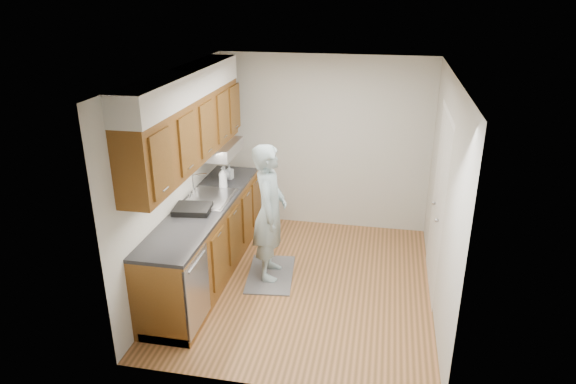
{
  "coord_description": "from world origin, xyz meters",
  "views": [
    {
      "loc": [
        0.84,
        -5.27,
        3.34
      ],
      "look_at": [
        -0.24,
        0.25,
        1.08
      ],
      "focal_mm": 32.0,
      "sensor_mm": 36.0,
      "label": 1
    }
  ],
  "objects_px": {
    "soap_bottle_b": "(229,172)",
    "dish_rack": "(193,209)",
    "soap_bottle_a": "(223,178)",
    "soap_bottle_c": "(224,173)",
    "person": "(270,204)"
  },
  "relations": [
    {
      "from": "soap_bottle_c",
      "to": "dish_rack",
      "type": "relative_size",
      "value": 0.46
    },
    {
      "from": "soap_bottle_a",
      "to": "soap_bottle_b",
      "type": "bearing_deg",
      "value": 94.06
    },
    {
      "from": "soap_bottle_a",
      "to": "soap_bottle_c",
      "type": "bearing_deg",
      "value": 105.89
    },
    {
      "from": "person",
      "to": "soap_bottle_a",
      "type": "relative_size",
      "value": 6.66
    },
    {
      "from": "soap_bottle_a",
      "to": "soap_bottle_b",
      "type": "relative_size",
      "value": 1.45
    },
    {
      "from": "person",
      "to": "dish_rack",
      "type": "relative_size",
      "value": 4.64
    },
    {
      "from": "soap_bottle_a",
      "to": "dish_rack",
      "type": "distance_m",
      "value": 0.79
    },
    {
      "from": "soap_bottle_a",
      "to": "soap_bottle_c",
      "type": "relative_size",
      "value": 1.52
    },
    {
      "from": "soap_bottle_c",
      "to": "dish_rack",
      "type": "xyz_separation_m",
      "value": [
        -0.03,
        -1.08,
        -0.06
      ]
    },
    {
      "from": "soap_bottle_a",
      "to": "dish_rack",
      "type": "bearing_deg",
      "value": -98.91
    },
    {
      "from": "soap_bottle_a",
      "to": "dish_rack",
      "type": "height_order",
      "value": "soap_bottle_a"
    },
    {
      "from": "person",
      "to": "soap_bottle_a",
      "type": "distance_m",
      "value": 0.84
    },
    {
      "from": "soap_bottle_b",
      "to": "soap_bottle_a",
      "type": "bearing_deg",
      "value": -85.94
    },
    {
      "from": "soap_bottle_c",
      "to": "person",
      "type": "bearing_deg",
      "value": -43.1
    },
    {
      "from": "soap_bottle_b",
      "to": "dish_rack",
      "type": "height_order",
      "value": "soap_bottle_b"
    }
  ]
}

